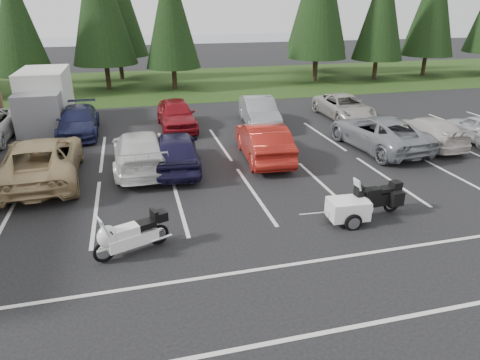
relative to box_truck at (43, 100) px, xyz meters
name	(u,v)px	position (x,y,z in m)	size (l,w,h in m)	color
ground	(248,208)	(8.00, -12.50, -1.45)	(120.00, 120.00, 0.00)	black
grass_strip	(172,84)	(8.00, 11.50, -1.45)	(80.00, 16.00, 0.01)	#1C3410
lake_water	(177,47)	(12.00, 42.50, -1.45)	(70.00, 50.00, 0.02)	gray
box_truck	(43,100)	(0.00, 0.00, 0.00)	(2.40, 5.60, 2.90)	silver
stall_markings	(234,184)	(8.00, -10.50, -1.45)	(32.00, 16.00, 0.01)	silver
conifer_3	(15,18)	(-2.50, 8.90, 3.82)	(3.87, 3.87, 9.02)	#332316
conifer_5	(171,12)	(8.00, 9.10, 4.18)	(4.14, 4.14, 9.63)	#332316
conifer_7	(382,8)	(25.50, 9.30, 4.36)	(4.27, 4.27, 9.94)	#332316
conifer_8	(434,3)	(31.00, 10.10, 4.72)	(4.53, 4.53, 10.56)	#332316
car_near_2	(41,160)	(1.07, -8.26, -0.63)	(2.74, 5.94, 1.65)	tan
car_near_3	(140,150)	(4.73, -7.88, -0.69)	(2.14, 5.26, 1.53)	silver
car_near_4	(176,150)	(6.11, -8.28, -0.66)	(1.86, 4.63, 1.58)	#191637
car_near_5	(263,141)	(9.89, -8.03, -0.65)	(1.68, 4.83, 1.59)	#A01C14
car_near_6	(378,132)	(15.45, -7.98, -0.69)	(2.53, 5.48, 1.52)	gray
car_near_7	(425,131)	(17.89, -8.06, -0.78)	(1.87, 4.59, 1.33)	beige
car_near_8	(479,128)	(20.74, -8.27, -0.78)	(1.58, 3.92, 1.33)	silver
car_far_1	(78,121)	(1.85, -2.14, -0.76)	(1.94, 4.77, 1.38)	#1A1D41
car_far_2	(176,114)	(6.83, -2.26, -0.67)	(1.83, 4.56, 1.55)	maroon
car_far_3	(259,112)	(11.27, -2.86, -0.69)	(1.61, 4.63, 1.52)	gray
car_far_4	(344,107)	(16.55, -2.46, -0.78)	(2.21, 4.79, 1.33)	#A6A198
touring_motorcycle	(131,231)	(4.23, -14.38, -0.79)	(2.37, 0.73, 1.31)	white
cargo_trailer	(348,211)	(10.66, -14.27, -1.05)	(1.71, 0.96, 0.79)	white
adventure_motorcycle	(374,196)	(11.69, -14.01, -0.76)	(2.26, 0.79, 1.38)	black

